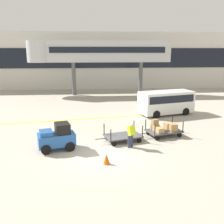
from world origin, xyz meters
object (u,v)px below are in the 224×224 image
at_px(shuttle_van, 166,101).
at_px(baggage_cart_middle, 164,129).
at_px(baggage_tug, 57,137).
at_px(baggage_cart_lead, 123,136).
at_px(baggage_handler, 131,134).
at_px(safety_cone_near, 106,159).

bearing_deg(shuttle_van, baggage_cart_middle, -107.28).
bearing_deg(baggage_tug, baggage_cart_middle, 15.59).
bearing_deg(baggage_cart_lead, shuttle_van, 54.87).
bearing_deg(baggage_cart_lead, baggage_handler, -73.44).
bearing_deg(baggage_cart_middle, baggage_handler, -141.99).
xyz_separation_m(baggage_handler, shuttle_van, (4.38, 7.89, 0.37)).
xyz_separation_m(baggage_cart_lead, safety_cone_near, (-1.25, -3.33, -0.07)).
height_order(baggage_cart_middle, shuttle_van, shuttle_van).
bearing_deg(baggage_handler, safety_cone_near, -126.59).
bearing_deg(baggage_cart_middle, baggage_tug, -164.41).
xyz_separation_m(baggage_handler, safety_cone_near, (-1.60, -2.15, -0.59)).
distance_m(shuttle_van, safety_cone_near, 11.73).
distance_m(baggage_handler, safety_cone_near, 2.75).
distance_m(baggage_cart_middle, shuttle_van, 6.22).
height_order(baggage_handler, shuttle_van, shuttle_van).
height_order(baggage_cart_middle, safety_cone_near, baggage_cart_middle).
relative_size(baggage_handler, safety_cone_near, 2.84).
xyz_separation_m(baggage_cart_lead, baggage_handler, (0.35, -1.17, 0.52)).
relative_size(baggage_tug, shuttle_van, 0.45).
bearing_deg(baggage_tug, safety_cone_near, -38.79).
distance_m(baggage_cart_lead, shuttle_van, 8.26).
relative_size(baggage_tug, baggage_handler, 1.48).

